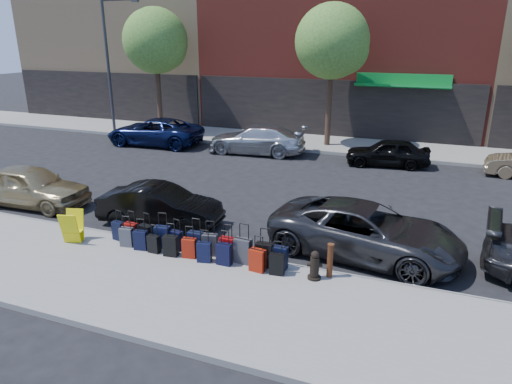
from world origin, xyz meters
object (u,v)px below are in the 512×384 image
at_px(display_rack, 72,227).
at_px(car_far_1, 256,139).
at_px(streetlight, 110,56).
at_px(car_far_0, 155,132).
at_px(car_near_2, 366,231).
at_px(car_near_0, 31,186).
at_px(car_near_1, 160,206).
at_px(car_far_2, 388,152).
at_px(suitcase_front_5, 196,242).
at_px(bollard, 330,260).
at_px(fire_hydrant, 315,266).
at_px(tree_center, 335,44).
at_px(tree_left, 157,43).

height_order(display_rack, car_far_1, car_far_1).
distance_m(streetlight, car_far_1, 11.08).
relative_size(streetlight, car_far_0, 1.50).
relative_size(streetlight, car_near_2, 1.53).
distance_m(display_rack, car_near_0, 4.40).
height_order(car_near_1, car_far_2, car_near_1).
bearing_deg(display_rack, suitcase_front_5, -5.72).
xyz_separation_m(car_near_0, car_far_2, (11.33, 9.98, -0.08)).
bearing_deg(streetlight, car_far_0, -27.12).
xyz_separation_m(car_far_0, car_far_2, (12.57, 0.11, -0.10)).
bearing_deg(bollard, suitcase_front_5, -179.78).
xyz_separation_m(bollard, car_far_2, (0.22, 11.54, 0.04)).
bearing_deg(car_far_0, car_near_0, 4.05).
xyz_separation_m(fire_hydrant, car_near_2, (0.91, 2.04, 0.24)).
height_order(streetlight, bollard, streetlight).
height_order(car_near_2, car_far_2, car_near_2).
bearing_deg(car_near_2, car_near_1, 99.28).
bearing_deg(fire_hydrant, tree_center, 82.83).
height_order(tree_left, car_far_0, tree_left).
bearing_deg(car_far_2, car_far_0, -97.14).
bearing_deg(tree_center, streetlight, -177.02).
bearing_deg(car_near_1, car_far_0, 28.13).
height_order(bollard, car_far_2, car_far_2).
bearing_deg(car_far_2, car_near_0, -56.28).
xyz_separation_m(display_rack, car_near_1, (1.48, 2.28, 0.04)).
bearing_deg(suitcase_front_5, car_near_2, 23.49).
bearing_deg(bollard, car_far_1, 118.73).
distance_m(tree_center, display_rack, 16.22).
xyz_separation_m(suitcase_front_5, car_near_2, (4.27, 1.83, 0.26)).
bearing_deg(fire_hydrant, display_rack, 165.38).
distance_m(car_near_0, car_near_2, 11.71).
bearing_deg(tree_left, suitcase_front_5, -55.23).
bearing_deg(fire_hydrant, car_far_1, 99.05).
height_order(display_rack, car_near_2, car_near_2).
relative_size(suitcase_front_5, fire_hydrant, 1.35).
bearing_deg(tree_center, car_near_0, -122.25).
distance_m(tree_left, bollard, 20.29).
xyz_separation_m(tree_center, streetlight, (-13.44, -0.70, -0.75)).
height_order(fire_hydrant, car_far_2, car_far_2).
xyz_separation_m(bollard, car_near_0, (-11.12, 1.56, 0.12)).
distance_m(streetlight, car_far_2, 17.35).
distance_m(tree_center, fire_hydrant, 15.55).
relative_size(bollard, car_far_2, 0.23).
relative_size(car_near_1, car_near_2, 0.76).
bearing_deg(car_far_0, car_near_2, 50.32).
xyz_separation_m(tree_left, car_far_0, (1.24, -2.84, -4.67)).
bearing_deg(car_near_1, car_far_1, -2.51).
distance_m(tree_left, car_far_1, 9.02).
xyz_separation_m(tree_left, car_far_1, (7.23, -2.66, -4.68)).
bearing_deg(car_far_0, tree_left, -159.44).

